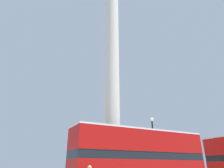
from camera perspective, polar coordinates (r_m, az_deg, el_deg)
monument_column at (r=21.83m, az=0.00°, el=-3.81°), size 4.94×4.94×25.59m
bus_b at (r=16.65m, az=8.21°, el=-19.62°), size 11.07×2.86×4.33m
equestrian_statue at (r=29.00m, az=11.37°, el=-22.29°), size 3.45×2.58×5.57m
street_lamp at (r=20.04m, az=11.93°, el=-17.66°), size 0.37×0.37×6.11m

